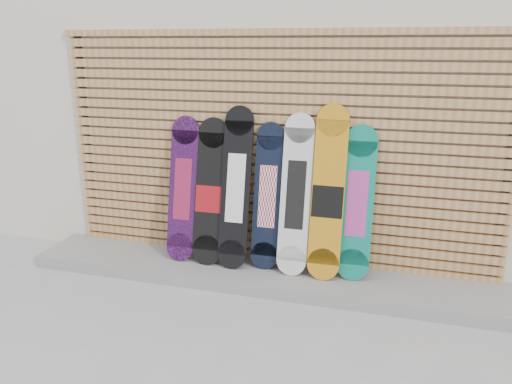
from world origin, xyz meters
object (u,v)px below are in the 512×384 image
snowboard_0 (183,189)px  snowboard_1 (210,193)px  snowboard_2 (236,188)px  snowboard_6 (357,203)px  snowboard_4 (296,195)px  snowboard_3 (268,197)px  snowboard_5 (328,194)px

snowboard_0 → snowboard_1: bearing=-1.8°
snowboard_2 → snowboard_6: size_ratio=1.09×
snowboard_1 → snowboard_4: size_ratio=0.95×
snowboard_4 → snowboard_1: bearing=-179.8°
snowboard_3 → snowboard_5: (0.57, -0.04, 0.08)m
snowboard_4 → snowboard_6: bearing=2.7°
snowboard_0 → snowboard_3: (0.84, 0.02, -0.01)m
snowboard_5 → snowboard_6: (0.26, 0.04, -0.08)m
snowboard_0 → snowboard_6: (1.66, 0.02, -0.01)m
snowboard_5 → snowboard_1: bearing=179.6°
snowboard_5 → snowboard_3: bearing=175.9°
snowboard_4 → snowboard_6: size_ratio=1.06×
snowboard_1 → snowboard_0: bearing=178.2°
snowboard_0 → snowboard_2: (0.55, -0.02, 0.06)m
snowboard_1 → snowboard_2: (0.26, -0.01, 0.07)m
snowboard_5 → snowboard_4: bearing=178.0°
snowboard_3 → snowboard_6: size_ratio=0.99×
snowboard_3 → snowboard_6: snowboard_6 is taller
snowboard_0 → snowboard_3: size_ratio=1.02×
snowboard_1 → snowboard_3: size_ratio=1.01×
snowboard_0 → snowboard_5: (1.41, -0.02, 0.07)m
snowboard_2 → snowboard_5: bearing=-0.0°
snowboard_6 → snowboard_5: bearing=-172.0°
snowboard_1 → snowboard_6: (1.38, 0.03, 0.01)m
snowboard_2 → snowboard_5: snowboard_5 is taller
snowboard_0 → snowboard_6: bearing=0.7°
snowboard_5 → snowboard_6: size_ratio=1.13×
snowboard_0 → snowboard_2: bearing=-1.7°
snowboard_0 → snowboard_2: size_ratio=0.92×
snowboard_0 → snowboard_2: snowboard_2 is taller
snowboard_1 → snowboard_5: (1.12, -0.01, 0.08)m
snowboard_4 → snowboard_5: 0.30m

